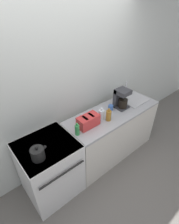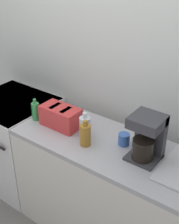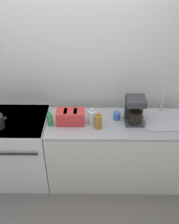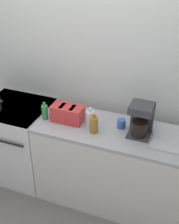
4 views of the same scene
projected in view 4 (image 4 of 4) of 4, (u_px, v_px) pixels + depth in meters
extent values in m
plane|color=slate|center=(56.00, 204.00, 3.34)|extent=(12.00, 12.00, 0.00)
cube|color=silver|center=(80.00, 66.00, 3.25)|extent=(8.00, 0.05, 2.60)
cube|color=silver|center=(19.00, 140.00, 3.57)|extent=(0.72, 0.67, 0.90)
cube|color=black|center=(15.00, 107.00, 3.34)|extent=(0.71, 0.66, 0.02)
cylinder|color=black|center=(20.00, 116.00, 3.17)|extent=(0.21, 0.21, 0.01)
cylinder|color=black|center=(9.00, 98.00, 3.50)|extent=(0.21, 0.21, 0.01)
cylinder|color=black|center=(34.00, 104.00, 3.40)|extent=(0.21, 0.21, 0.01)
cube|color=silver|center=(118.00, 169.00, 3.18)|extent=(1.63, 0.60, 0.86)
cube|color=#A3A3A8|center=(120.00, 133.00, 2.94)|extent=(1.63, 0.60, 0.04)
cube|color=red|center=(68.00, 114.00, 3.05)|extent=(0.31, 0.17, 0.16)
cube|color=black|center=(62.00, 106.00, 3.03)|extent=(0.04, 0.12, 0.01)
cube|color=black|center=(72.00, 108.00, 2.99)|extent=(0.04, 0.12, 0.01)
cube|color=#333338|center=(139.00, 134.00, 2.88)|extent=(0.21, 0.21, 0.02)
cube|color=#333338|center=(142.00, 116.00, 2.86)|extent=(0.21, 0.06, 0.32)
cube|color=#333338|center=(142.00, 108.00, 2.74)|extent=(0.21, 0.21, 0.07)
cylinder|color=black|center=(139.00, 128.00, 2.82)|extent=(0.14, 0.14, 0.14)
cube|color=#B7B7BC|center=(179.00, 140.00, 2.80)|extent=(0.46, 0.43, 0.01)
cylinder|color=#9E6B23|center=(94.00, 125.00, 2.88)|extent=(0.08, 0.08, 0.16)
cylinder|color=#9E6B23|center=(94.00, 116.00, 2.83)|extent=(0.03, 0.03, 0.04)
cylinder|color=#338C47|center=(45.00, 112.00, 3.09)|extent=(0.06, 0.06, 0.15)
cylinder|color=#338C47|center=(44.00, 104.00, 3.04)|extent=(0.02, 0.02, 0.04)
cylinder|color=silver|center=(90.00, 119.00, 2.97)|extent=(0.08, 0.08, 0.16)
cylinder|color=silver|center=(90.00, 110.00, 2.92)|extent=(0.03, 0.03, 0.04)
cylinder|color=#3860B2|center=(121.00, 124.00, 2.96)|extent=(0.08, 0.08, 0.09)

